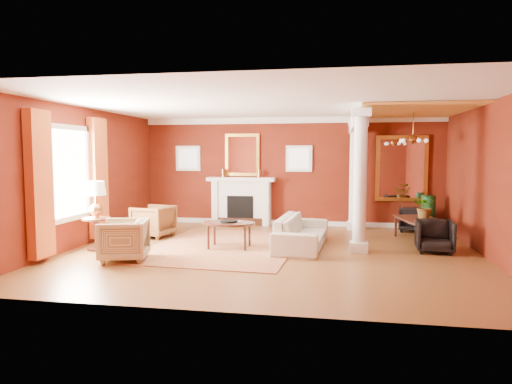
% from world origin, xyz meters
% --- Properties ---
extents(ground, '(8.00, 8.00, 0.00)m').
position_xyz_m(ground, '(0.00, 0.00, 0.00)').
color(ground, brown).
rests_on(ground, ground).
extents(room_shell, '(8.04, 7.04, 2.92)m').
position_xyz_m(room_shell, '(0.00, 0.00, 2.02)').
color(room_shell, '#641B0D').
rests_on(room_shell, ground).
extents(fireplace, '(1.85, 0.42, 1.29)m').
position_xyz_m(fireplace, '(-1.30, 3.32, 0.65)').
color(fireplace, white).
rests_on(fireplace, ground).
extents(overmantel_mirror, '(0.95, 0.07, 1.15)m').
position_xyz_m(overmantel_mirror, '(-1.30, 3.45, 1.90)').
color(overmantel_mirror, gold).
rests_on(overmantel_mirror, fireplace).
extents(flank_window_left, '(0.70, 0.07, 0.70)m').
position_xyz_m(flank_window_left, '(-2.85, 3.46, 1.80)').
color(flank_window_left, white).
rests_on(flank_window_left, room_shell).
extents(flank_window_right, '(0.70, 0.07, 0.70)m').
position_xyz_m(flank_window_right, '(0.25, 3.46, 1.80)').
color(flank_window_right, white).
rests_on(flank_window_right, room_shell).
extents(left_window, '(0.21, 2.55, 2.60)m').
position_xyz_m(left_window, '(-3.89, -0.60, 1.42)').
color(left_window, white).
rests_on(left_window, room_shell).
extents(column_front, '(0.36, 0.36, 2.80)m').
position_xyz_m(column_front, '(1.70, 0.30, 1.43)').
color(column_front, white).
rests_on(column_front, ground).
extents(column_back, '(0.36, 0.36, 2.80)m').
position_xyz_m(column_back, '(1.70, 3.00, 1.43)').
color(column_back, white).
rests_on(column_back, ground).
extents(header_beam, '(0.30, 3.20, 0.32)m').
position_xyz_m(header_beam, '(1.70, 1.90, 2.62)').
color(header_beam, white).
rests_on(header_beam, column_front).
extents(amber_ceiling, '(2.30, 3.40, 0.04)m').
position_xyz_m(amber_ceiling, '(2.85, 1.75, 2.87)').
color(amber_ceiling, gold).
rests_on(amber_ceiling, room_shell).
extents(dining_mirror, '(1.30, 0.07, 1.70)m').
position_xyz_m(dining_mirror, '(2.90, 3.45, 1.55)').
color(dining_mirror, gold).
rests_on(dining_mirror, room_shell).
extents(chandelier, '(0.60, 0.62, 0.75)m').
position_xyz_m(chandelier, '(2.90, 1.80, 2.25)').
color(chandelier, '#A56934').
rests_on(chandelier, room_shell).
extents(crown_trim, '(8.00, 0.08, 0.16)m').
position_xyz_m(crown_trim, '(0.00, 3.46, 2.82)').
color(crown_trim, white).
rests_on(crown_trim, room_shell).
extents(base_trim, '(8.00, 0.08, 0.12)m').
position_xyz_m(base_trim, '(0.00, 3.46, 0.06)').
color(base_trim, white).
rests_on(base_trim, ground).
extents(rug, '(3.10, 4.01, 0.02)m').
position_xyz_m(rug, '(-1.03, 0.34, 0.01)').
color(rug, maroon).
rests_on(rug, ground).
extents(sofa, '(0.80, 2.27, 0.87)m').
position_xyz_m(sofa, '(0.56, 0.53, 0.44)').
color(sofa, beige).
rests_on(sofa, ground).
extents(armchair_leopard, '(0.89, 0.93, 0.82)m').
position_xyz_m(armchair_leopard, '(-2.93, 1.12, 0.41)').
color(armchair_leopard, black).
rests_on(armchair_leopard, ground).
extents(armchair_stripe, '(0.93, 0.97, 0.83)m').
position_xyz_m(armchair_stripe, '(-2.53, -1.19, 0.41)').
color(armchair_stripe, tan).
rests_on(armchair_stripe, ground).
extents(coffee_table, '(1.07, 1.07, 0.54)m').
position_xyz_m(coffee_table, '(-0.90, 0.19, 0.49)').
color(coffee_table, black).
rests_on(coffee_table, ground).
extents(coffee_book, '(0.15, 0.10, 0.22)m').
position_xyz_m(coffee_book, '(-0.82, 0.20, 0.65)').
color(coffee_book, black).
rests_on(coffee_book, coffee_table).
extents(side_table, '(0.55, 0.55, 1.38)m').
position_xyz_m(side_table, '(-3.50, -0.40, 0.92)').
color(side_table, black).
rests_on(side_table, ground).
extents(dining_table, '(0.80, 1.51, 0.80)m').
position_xyz_m(dining_table, '(3.12, 1.61, 0.40)').
color(dining_table, black).
rests_on(dining_table, ground).
extents(dining_chair_near, '(0.72, 0.68, 0.70)m').
position_xyz_m(dining_chair_near, '(3.16, 0.52, 0.35)').
color(dining_chair_near, black).
rests_on(dining_chair_near, ground).
extents(dining_chair_far, '(0.75, 0.71, 0.69)m').
position_xyz_m(dining_chair_far, '(3.13, 2.96, 0.35)').
color(dining_chair_far, black).
rests_on(dining_chair_far, ground).
extents(green_urn, '(0.38, 0.38, 0.92)m').
position_xyz_m(green_urn, '(3.50, 3.00, 0.36)').
color(green_urn, '#133B19').
rests_on(green_urn, ground).
extents(potted_plant, '(0.52, 0.57, 0.41)m').
position_xyz_m(potted_plant, '(3.18, 1.68, 1.01)').
color(potted_plant, '#26591E').
rests_on(potted_plant, dining_table).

